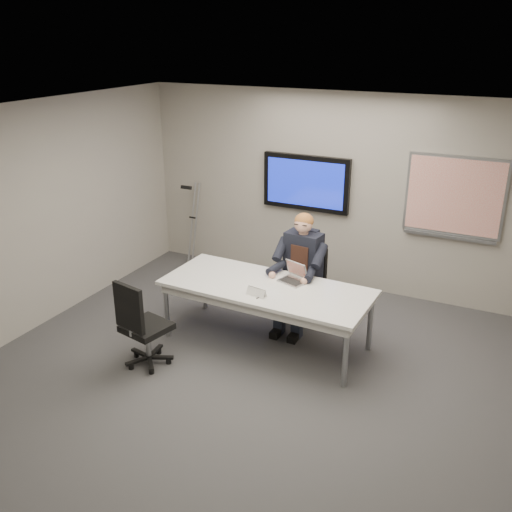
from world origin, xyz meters
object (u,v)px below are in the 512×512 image
at_px(conference_table, 266,292).
at_px(office_chair_far, 305,297).
at_px(seated_person, 297,284).
at_px(office_chair_near, 144,339).
at_px(laptop, 294,276).

bearing_deg(conference_table, office_chair_far, 79.14).
relative_size(conference_table, seated_person, 1.70).
bearing_deg(office_chair_near, laptop, -121.03).
relative_size(conference_table, office_chair_near, 2.37).
relative_size(office_chair_far, seated_person, 0.67).
xyz_separation_m(office_chair_far, seated_person, (-0.02, -0.26, 0.29)).
relative_size(seated_person, laptop, 3.90).
xyz_separation_m(office_chair_far, laptop, (0.05, -0.53, 0.51)).
bearing_deg(laptop, office_chair_near, -114.16).
distance_m(office_chair_near, seated_person, 2.01).
bearing_deg(seated_person, laptop, -70.27).
height_order(conference_table, seated_person, seated_person).
distance_m(conference_table, laptop, 0.39).
distance_m(office_chair_far, laptop, 0.73).
bearing_deg(office_chair_near, conference_table, -121.93).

